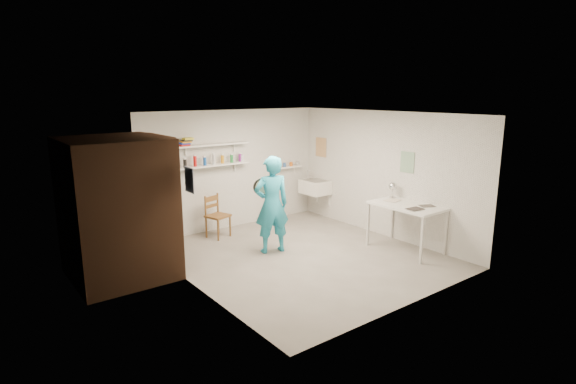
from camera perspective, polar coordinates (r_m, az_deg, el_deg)
floor at (r=7.76m, az=1.81°, el=-8.18°), size 4.00×4.50×0.02m
ceiling at (r=7.26m, az=1.95°, el=9.98°), size 4.00×4.50×0.02m
wall_back at (r=9.24m, az=-7.03°, el=2.89°), size 4.00×0.02×2.40m
wall_front at (r=5.89m, az=15.94°, el=-3.03°), size 4.00×0.02×2.40m
wall_left at (r=6.37m, az=-12.28°, el=-1.68°), size 0.02×4.50×2.40m
wall_right at (r=8.80m, az=12.07°, el=2.23°), size 0.02×4.50×2.40m
doorway_recess at (r=7.36m, az=-15.57°, el=-1.55°), size 0.02×0.90×2.00m
corridor_box at (r=7.13m, az=-20.88°, el=-1.96°), size 1.40×1.50×2.10m
door_lintel at (r=7.19m, az=-15.92°, el=6.61°), size 0.06×1.05×0.10m
door_jamb_near at (r=6.92m, az=-13.86°, el=-2.34°), size 0.06×0.10×2.00m
door_jamb_far at (r=7.82m, az=-16.82°, el=-0.81°), size 0.06×0.10×2.00m
shelf_lower at (r=8.87m, az=-9.42°, el=3.39°), size 1.50×0.22×0.03m
shelf_upper at (r=8.81m, az=-9.51°, el=5.96°), size 1.50×0.22×0.03m
ledge_shelf at (r=9.93m, az=-0.02°, el=3.18°), size 0.70×0.14×0.03m
poster_left at (r=6.35m, az=-12.44°, el=1.50°), size 0.01×0.28×0.36m
poster_right_a at (r=9.99m, az=4.20°, el=5.69°), size 0.01×0.34×0.42m
poster_right_b at (r=8.40m, az=14.91°, el=3.67°), size 0.01×0.30×0.38m
belfast_sink at (r=9.89m, az=3.48°, el=0.65°), size 0.48×0.60×0.30m
man at (r=7.71m, az=-2.09°, el=-1.62°), size 0.70×0.55×1.69m
wall_clock at (r=7.79m, az=-3.35°, el=0.64°), size 0.30×0.11×0.30m
wooden_chair at (r=8.71m, az=-8.89°, el=-3.02°), size 0.48×0.47×0.84m
work_table at (r=8.17m, az=14.73°, el=-4.37°), size 0.75×1.24×0.83m
desk_lamp at (r=8.48m, az=13.19°, el=0.73°), size 0.16×0.16×0.16m
spray_cans at (r=8.85m, az=-9.44°, el=4.03°), size 1.26×0.06×0.17m
book_stack at (r=8.56m, az=-12.85°, el=6.20°), size 0.26×0.14×0.14m
ledge_pots at (r=9.92m, az=-0.02°, el=3.52°), size 0.48×0.07×0.09m
papers at (r=8.06m, az=14.90°, el=-1.50°), size 0.30×0.22×0.02m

